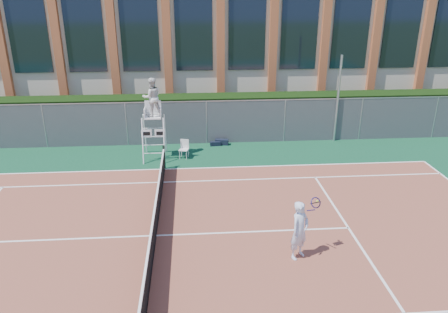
{
  "coord_description": "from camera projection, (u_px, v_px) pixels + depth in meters",
  "views": [
    {
      "loc": [
        1.29,
        -12.35,
        7.63
      ],
      "look_at": [
        2.45,
        3.0,
        1.54
      ],
      "focal_mm": 35.0,
      "sensor_mm": 36.0,
      "label": 1
    }
  ],
  "objects": [
    {
      "name": "umpire_chair",
      "position": [
        152.0,
        100.0,
        19.64
      ],
      "size": [
        1.07,
        1.64,
        3.82
      ],
      "color": "white",
      "rests_on": "ground"
    },
    {
      "name": "tennis_court",
      "position": [
        156.0,
        236.0,
        14.16
      ],
      "size": [
        23.77,
        10.97,
        0.02
      ],
      "primitive_type": "cube",
      "color": "brown",
      "rests_on": "apron"
    },
    {
      "name": "sports_bag_far",
      "position": [
        215.0,
        144.0,
        22.08
      ],
      "size": [
        0.54,
        0.26,
        0.21
      ],
      "primitive_type": "cube",
      "rotation": [
        0.0,
        0.0,
        0.06
      ],
      "color": "black",
      "rests_on": "apron"
    },
    {
      "name": "plastic_chair",
      "position": [
        184.0,
        147.0,
        20.42
      ],
      "size": [
        0.49,
        0.5,
        0.87
      ],
      "color": "silver",
      "rests_on": "apron"
    },
    {
      "name": "tennis_net",
      "position": [
        155.0,
        222.0,
        13.97
      ],
      "size": [
        0.1,
        11.3,
        1.1
      ],
      "color": "black",
      "rests_on": "ground"
    },
    {
      "name": "steel_pole",
      "position": [
        338.0,
        99.0,
        22.02
      ],
      "size": [
        0.12,
        0.12,
        4.43
      ],
      "primitive_type": "cylinder",
      "color": "#9EA0A5",
      "rests_on": "ground"
    },
    {
      "name": "sports_bag_near",
      "position": [
        222.0,
        142.0,
        22.19
      ],
      "size": [
        0.69,
        0.39,
        0.28
      ],
      "primitive_type": "cube",
      "rotation": [
        0.0,
        0.0,
        -0.2
      ],
      "color": "black",
      "rests_on": "apron"
    },
    {
      "name": "ground",
      "position": [
        156.0,
        236.0,
        14.16
      ],
      "size": [
        120.0,
        120.0,
        0.0
      ],
      "primitive_type": "plane",
      "color": "#233814"
    },
    {
      "name": "apron",
      "position": [
        158.0,
        221.0,
        15.09
      ],
      "size": [
        36.0,
        20.0,
        0.01
      ],
      "primitive_type": "cube",
      "color": "#0E3E25",
      "rests_on": "ground"
    },
    {
      "name": "building",
      "position": [
        171.0,
        40.0,
        29.28
      ],
      "size": [
        45.0,
        10.6,
        8.22
      ],
      "color": "beige",
      "rests_on": "ground"
    },
    {
      "name": "fence",
      "position": [
        167.0,
        124.0,
        21.92
      ],
      "size": [
        40.0,
        0.06,
        2.2
      ],
      "primitive_type": null,
      "color": "#595E60",
      "rests_on": "ground"
    },
    {
      "name": "hedge",
      "position": [
        168.0,
        117.0,
        23.03
      ],
      "size": [
        40.0,
        1.4,
        2.2
      ],
      "primitive_type": "cube",
      "color": "black",
      "rests_on": "ground"
    },
    {
      "name": "tennis_player",
      "position": [
        300.0,
        230.0,
        12.73
      ],
      "size": [
        1.07,
        0.83,
        1.82
      ],
      "color": "silver",
      "rests_on": "tennis_court"
    }
  ]
}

